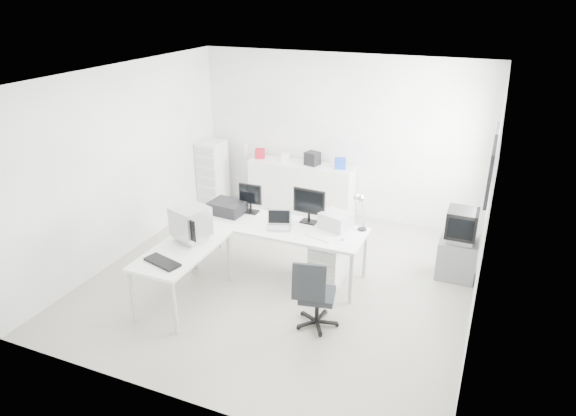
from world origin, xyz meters
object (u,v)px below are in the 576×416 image
at_px(lcd_monitor_large, 309,206).
at_px(crt_monitor, 191,226).
at_px(laptop, 279,222).
at_px(filing_cabinet, 213,173).
at_px(inkjet_printer, 227,207).
at_px(lcd_monitor_small, 250,199).
at_px(tv_cabinet, 457,259).
at_px(sideboard, 301,188).
at_px(side_desk, 184,275).
at_px(office_chair, 317,292).
at_px(drawer_pedestal, 327,262).
at_px(laser_printer, 336,221).
at_px(crt_tv, 462,226).
at_px(main_desk, 279,249).

distance_m(lcd_monitor_large, crt_monitor, 1.63).
distance_m(laptop, filing_cabinet, 3.00).
distance_m(inkjet_printer, filing_cabinet, 2.25).
height_order(lcd_monitor_small, tv_cabinet, lcd_monitor_small).
xyz_separation_m(laptop, filing_cabinet, (-2.22, 2.01, -0.26)).
distance_m(crt_monitor, sideboard, 3.02).
xyz_separation_m(crt_monitor, tv_cabinet, (3.18, 1.70, -0.67)).
bearing_deg(filing_cabinet, side_desk, -66.35).
relative_size(side_desk, lcd_monitor_small, 3.26).
relative_size(office_chair, sideboard, 0.49).
distance_m(drawer_pedestal, lcd_monitor_small, 1.43).
height_order(laser_printer, office_chair, laser_printer).
xyz_separation_m(side_desk, filing_cabinet, (-1.32, 3.01, 0.22)).
relative_size(office_chair, tv_cabinet, 1.62).
xyz_separation_m(drawer_pedestal, crt_tv, (1.63, 0.80, 0.49)).
relative_size(main_desk, laser_printer, 6.28).
distance_m(side_desk, office_chair, 1.77).
xyz_separation_m(lcd_monitor_large, filing_cabinet, (-2.52, 1.66, -0.39)).
xyz_separation_m(main_desk, tv_cabinet, (2.33, 0.85, -0.09)).
bearing_deg(sideboard, laser_printer, -56.84).
relative_size(side_desk, laser_printer, 3.66).
relative_size(laptop, sideboard, 0.18).
distance_m(drawer_pedestal, laser_printer, 0.59).
bearing_deg(side_desk, main_desk, 52.31).
bearing_deg(drawer_pedestal, crt_tv, 26.00).
height_order(lcd_monitor_large, crt_tv, lcd_monitor_large).
distance_m(lcd_monitor_large, laptop, 0.48).
xyz_separation_m(inkjet_printer, sideboard, (0.37, 2.01, -0.37)).
distance_m(crt_tv, sideboard, 3.10).
relative_size(laser_printer, crt_tv, 0.76).
relative_size(tv_cabinet, crt_tv, 1.13).
height_order(lcd_monitor_small, filing_cabinet, filing_cabinet).
height_order(crt_monitor, crt_tv, crt_monitor).
relative_size(side_desk, office_chair, 1.53).
relative_size(office_chair, filing_cabinet, 0.77).
bearing_deg(crt_monitor, sideboard, 101.46).
bearing_deg(lcd_monitor_large, drawer_pedestal, -26.26).
bearing_deg(side_desk, crt_tv, 31.45).
distance_m(sideboard, filing_cabinet, 1.70).
bearing_deg(drawer_pedestal, lcd_monitor_small, 170.91).
distance_m(inkjet_printer, lcd_monitor_small, 0.36).
distance_m(office_chair, tv_cabinet, 2.30).
height_order(inkjet_printer, tv_cabinet, inkjet_printer).
relative_size(laptop, crt_monitor, 0.81).
xyz_separation_m(lcd_monitor_large, office_chair, (0.56, -1.20, -0.53)).
distance_m(tv_cabinet, filing_cabinet, 4.63).
height_order(sideboard, filing_cabinet, filing_cabinet).
height_order(side_desk, sideboard, sideboard).
height_order(inkjet_printer, crt_tv, crt_tv).
distance_m(lcd_monitor_small, laser_printer, 1.30).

